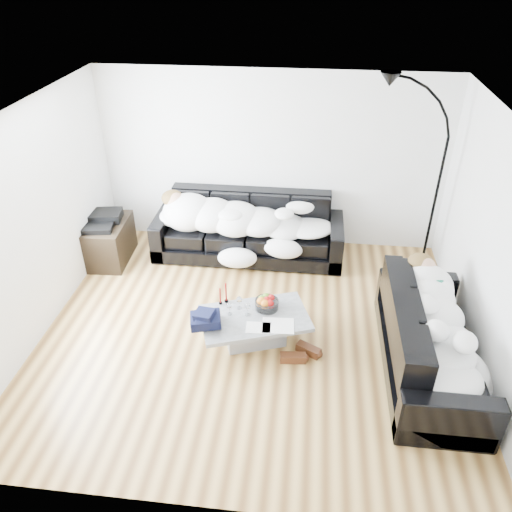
# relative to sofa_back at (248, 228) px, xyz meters

# --- Properties ---
(ground) EXTENTS (5.00, 5.00, 0.00)m
(ground) POSITION_rel_sofa_back_xyz_m (0.28, -1.76, -0.45)
(ground) COLOR brown
(ground) RESTS_ON ground
(wall_back) EXTENTS (5.00, 0.02, 2.60)m
(wall_back) POSITION_rel_sofa_back_xyz_m (0.28, 0.49, 0.85)
(wall_back) COLOR silver
(wall_back) RESTS_ON ground
(wall_left) EXTENTS (0.02, 4.50, 2.60)m
(wall_left) POSITION_rel_sofa_back_xyz_m (-2.22, -1.76, 0.85)
(wall_left) COLOR silver
(wall_left) RESTS_ON ground
(wall_right) EXTENTS (0.02, 4.50, 2.60)m
(wall_right) POSITION_rel_sofa_back_xyz_m (2.78, -1.76, 0.85)
(wall_right) COLOR silver
(wall_right) RESTS_ON ground
(ceiling) EXTENTS (5.00, 5.00, 0.00)m
(ceiling) POSITION_rel_sofa_back_xyz_m (0.28, -1.76, 2.15)
(ceiling) COLOR white
(ceiling) RESTS_ON ground
(sofa_back) EXTENTS (2.76, 0.95, 0.90)m
(sofa_back) POSITION_rel_sofa_back_xyz_m (0.00, 0.00, 0.00)
(sofa_back) COLOR black
(sofa_back) RESTS_ON ground
(sofa_right) EXTENTS (0.93, 2.17, 0.88)m
(sofa_right) POSITION_rel_sofa_back_xyz_m (2.25, -2.13, -0.01)
(sofa_right) COLOR black
(sofa_right) RESTS_ON ground
(sleeper_back) EXTENTS (2.33, 0.81, 0.47)m
(sleeper_back) POSITION_rel_sofa_back_xyz_m (0.00, -0.05, 0.20)
(sleeper_back) COLOR white
(sleeper_back) RESTS_ON sofa_back
(sleeper_right) EXTENTS (0.79, 1.86, 0.46)m
(sleeper_right) POSITION_rel_sofa_back_xyz_m (2.25, -2.13, 0.20)
(sleeper_right) COLOR white
(sleeper_right) RESTS_ON sofa_right
(teal_cushion) EXTENTS (0.42, 0.38, 0.20)m
(teal_cushion) POSITION_rel_sofa_back_xyz_m (2.19, -1.46, 0.27)
(teal_cushion) COLOR #0E6647
(teal_cushion) RESTS_ON sofa_right
(coffee_table) EXTENTS (1.39, 1.08, 0.36)m
(coffee_table) POSITION_rel_sofa_back_xyz_m (0.32, -1.91, -0.27)
(coffee_table) COLOR #939699
(coffee_table) RESTS_ON ground
(fruit_bowl) EXTENTS (0.36, 0.36, 0.17)m
(fruit_bowl) POSITION_rel_sofa_back_xyz_m (0.44, -1.73, -0.01)
(fruit_bowl) COLOR white
(fruit_bowl) RESTS_ON coffee_table
(wine_glass_a) EXTENTS (0.09, 0.09, 0.17)m
(wine_glass_a) POSITION_rel_sofa_back_xyz_m (0.12, -1.78, -0.01)
(wine_glass_a) COLOR white
(wine_glass_a) RESTS_ON coffee_table
(wine_glass_b) EXTENTS (0.08, 0.08, 0.16)m
(wine_glass_b) POSITION_rel_sofa_back_xyz_m (0.03, -1.90, -0.01)
(wine_glass_b) COLOR white
(wine_glass_b) RESTS_ON coffee_table
(wine_glass_c) EXTENTS (0.08, 0.08, 0.17)m
(wine_glass_c) POSITION_rel_sofa_back_xyz_m (0.24, -1.89, -0.01)
(wine_glass_c) COLOR white
(wine_glass_c) RESTS_ON coffee_table
(candle_left) EXTENTS (0.05, 0.05, 0.22)m
(candle_left) POSITION_rel_sofa_back_xyz_m (-0.11, -1.72, 0.02)
(candle_left) COLOR maroon
(candle_left) RESTS_ON coffee_table
(candle_right) EXTENTS (0.06, 0.06, 0.27)m
(candle_right) POSITION_rel_sofa_back_xyz_m (-0.05, -1.67, 0.04)
(candle_right) COLOR maroon
(candle_right) RESTS_ON coffee_table
(newspaper_a) EXTENTS (0.37, 0.29, 0.01)m
(newspaper_a) POSITION_rel_sofa_back_xyz_m (0.60, -2.04, -0.09)
(newspaper_a) COLOR silver
(newspaper_a) RESTS_ON coffee_table
(newspaper_b) EXTENTS (0.29, 0.21, 0.01)m
(newspaper_b) POSITION_rel_sofa_back_xyz_m (0.39, -2.10, -0.09)
(newspaper_b) COLOR silver
(newspaper_b) RESTS_ON coffee_table
(navy_jacket) EXTENTS (0.38, 0.33, 0.18)m
(navy_jacket) POSITION_rel_sofa_back_xyz_m (-0.19, -2.13, 0.08)
(navy_jacket) COLOR black
(navy_jacket) RESTS_ON coffee_table
(shoes) EXTENTS (0.53, 0.41, 0.11)m
(shoes) POSITION_rel_sofa_back_xyz_m (0.87, -2.14, -0.39)
(shoes) COLOR #472311
(shoes) RESTS_ON ground
(av_cabinet) EXTENTS (0.64, 0.90, 0.60)m
(av_cabinet) POSITION_rel_sofa_back_xyz_m (-2.03, -0.38, -0.15)
(av_cabinet) COLOR black
(av_cabinet) RESTS_ON ground
(stereo) EXTENTS (0.49, 0.41, 0.13)m
(stereo) POSITION_rel_sofa_back_xyz_m (-2.03, -0.38, 0.22)
(stereo) COLOR black
(stereo) RESTS_ON av_cabinet
(floor_lamp) EXTENTS (0.93, 0.66, 2.37)m
(floor_lamp) POSITION_rel_sofa_back_xyz_m (2.55, -0.04, 0.73)
(floor_lamp) COLOR black
(floor_lamp) RESTS_ON ground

